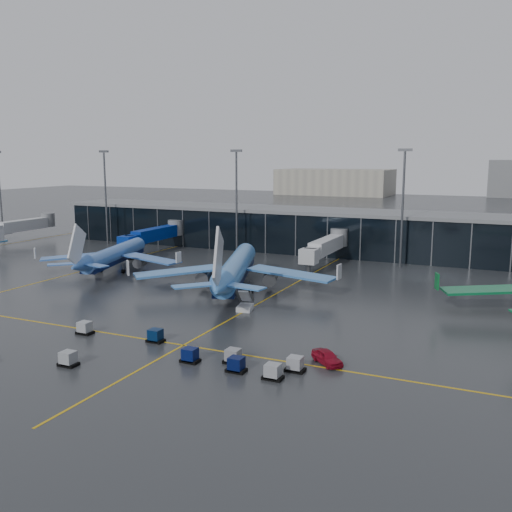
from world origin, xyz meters
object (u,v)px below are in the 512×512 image
at_px(mobile_airstair, 245,305).
at_px(airliner_klm_near, 236,255).
at_px(airliner_arkefly, 114,245).
at_px(service_van_red, 327,357).
at_px(baggage_carts, 188,354).

bearing_deg(mobile_airstair, airliner_klm_near, 110.28).
bearing_deg(mobile_airstair, airliner_arkefly, 144.10).
height_order(airliner_arkefly, service_van_red, airliner_arkefly).
xyz_separation_m(airliner_klm_near, baggage_carts, (10.85, -34.14, -5.84)).
relative_size(baggage_carts, service_van_red, 6.87).
height_order(airliner_klm_near, service_van_red, airliner_klm_near).
relative_size(airliner_klm_near, baggage_carts, 1.30).
bearing_deg(airliner_klm_near, mobile_airstair, -76.48).
height_order(airliner_klm_near, baggage_carts, airliner_klm_near).
bearing_deg(mobile_airstair, baggage_carts, -93.63).
bearing_deg(airliner_arkefly, baggage_carts, -58.67).
height_order(airliner_arkefly, airliner_klm_near, airliner_klm_near).
distance_m(baggage_carts, mobile_airstair, 23.15).
height_order(baggage_carts, mobile_airstair, mobile_airstair).
relative_size(airliner_arkefly, airliner_klm_near, 0.85).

